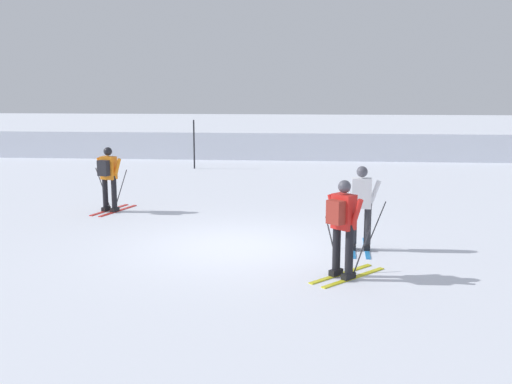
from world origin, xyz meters
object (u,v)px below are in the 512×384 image
object	(u,v)px
skier_orange	(108,176)
trail_marker_pole	(194,144)
skier_red	(343,224)
skier_white	(361,206)

from	to	relation	value
skier_orange	trail_marker_pole	size ratio (longest dim) A/B	0.88
trail_marker_pole	skier_orange	bearing A→B (deg)	-94.17
skier_orange	skier_red	xyz separation A→B (m)	(5.79, -5.01, -0.00)
skier_orange	skier_white	size ratio (longest dim) A/B	1.00
skier_white	trail_marker_pole	xyz separation A→B (m)	(-5.64, 11.69, 0.06)
trail_marker_pole	skier_red	bearing A→B (deg)	-69.10
skier_white	trail_marker_pole	size ratio (longest dim) A/B	0.88
skier_orange	trail_marker_pole	bearing A→B (deg)	85.83
skier_white	trail_marker_pole	bearing A→B (deg)	115.74
skier_red	skier_orange	bearing A→B (deg)	139.11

